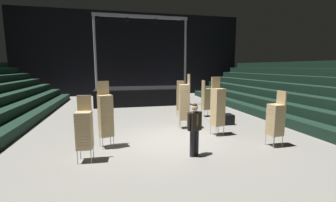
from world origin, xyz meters
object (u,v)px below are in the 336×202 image
Objects in this scene: chair_stack_mid_centre at (184,102)px; chair_stack_front_right at (84,129)px; stage_riser at (141,95)px; man_with_tie at (195,127)px; chair_stack_mid_right at (218,106)px; equipment_road_case at (224,119)px; chair_stack_mid_left at (206,98)px; chair_stack_rear_right at (181,99)px; chair_stack_front_left at (106,115)px; chair_stack_rear_left at (276,119)px.

chair_stack_front_right is at bearing 133.56° from chair_stack_mid_centre.
stage_riser reaches higher than man_with_tie.
man_with_tie is 2.58m from chair_stack_mid_right.
chair_stack_front_right reaches higher than man_with_tie.
chair_stack_mid_left is at bearing 94.56° from equipment_road_case.
equipment_road_case is (2.11, 0.27, -1.00)m from chair_stack_mid_centre.
chair_stack_rear_right is (1.66, -5.40, 0.35)m from stage_riser.
stage_riser reaches higher than chair_stack_rear_right.
chair_stack_front_left reaches higher than equipment_road_case.
man_with_tie reaches higher than equipment_road_case.
chair_stack_front_left is 1.17× the size of chair_stack_rear_left.
chair_stack_mid_left is (5.35, 3.88, -0.13)m from chair_stack_front_left.
stage_riser is 7.46× the size of equipment_road_case.
chair_stack_front_left is 5.93m from equipment_road_case.
equipment_road_case is at bearing 1.17° from chair_stack_rear_left.
chair_stack_rear_right is 2.71m from equipment_road_case.
chair_stack_mid_right is at bearing -15.88° from chair_stack_mid_left.
chair_stack_mid_centre is 2.35m from equipment_road_case.
stage_riser is at bearing 113.26° from equipment_road_case.
man_with_tie is 0.86× the size of chair_stack_rear_left.
chair_stack_mid_left is 0.86× the size of chair_stack_mid_right.
stage_riser is 2.91× the size of chair_stack_front_left.
chair_stack_rear_right is at bearing -127.12° from man_with_tie.
stage_riser is at bearing 138.17° from chair_stack_rear_right.
man_with_tie is at bearing -71.32° from chair_stack_rear_right.
chair_stack_front_right is (-2.86, -10.61, 0.31)m from stage_riser.
stage_riser is 5.66m from chair_stack_rear_right.
chair_stack_front_left is 6.61m from chair_stack_mid_left.
chair_stack_mid_right is at bearing -76.79° from stage_riser.
chair_stack_front_right is 6.90m from chair_stack_rear_right.
equipment_road_case is (6.07, 3.14, -0.74)m from chair_stack_front_right.
stage_riser is at bearing -112.45° from man_with_tie.
man_with_tie is 4.52m from equipment_road_case.
equipment_road_case is (1.09, 1.57, -0.95)m from chair_stack_mid_right.
chair_stack_rear_right reaches higher than equipment_road_case.
chair_stack_front_left reaches higher than man_with_tie.
chair_stack_mid_left reaches higher than man_with_tie.
chair_stack_mid_left is (5.93, 5.01, 0.04)m from chair_stack_front_right.
stage_riser is 10.98m from man_with_tie.
chair_stack_rear_left is at bearing -39.86° from chair_stack_rear_right.
man_with_tie is at bearing -26.70° from chair_stack_mid_left.
chair_stack_mid_right is 1.17× the size of chair_stack_rear_right.
chair_stack_mid_right is at bearing 34.92° from chair_stack_rear_left.
chair_stack_front_left is at bearing -102.89° from chair_stack_rear_right.
man_with_tie is 5.70m from chair_stack_rear_right.
chair_stack_rear_left is 3.38m from equipment_road_case.
stage_riser is at bearing -120.28° from chair_stack_front_left.
stage_riser is 10.99m from chair_stack_front_right.
stage_riser is 2.81× the size of chair_stack_mid_right.
chair_stack_mid_right reaches higher than chair_stack_mid_left.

